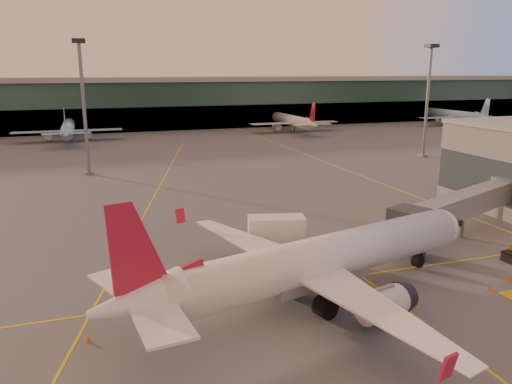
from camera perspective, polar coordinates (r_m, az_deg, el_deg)
name	(u,v)px	position (r m, az deg, el deg)	size (l,w,h in m)	color
ground	(339,305)	(45.34, 9.49, -12.57)	(600.00, 600.00, 0.00)	#4C4F54
taxi_markings	(172,194)	(83.45, -9.60, -0.26)	(100.12, 173.00, 0.01)	gold
terminal	(145,103)	(178.81, -12.53, 9.88)	(400.00, 20.00, 17.60)	#19382D
mast_west_near	(83,98)	(101.70, -19.15, 10.16)	(2.40, 2.40, 25.60)	slate
mast_east_near	(428,93)	(123.03, 19.06, 10.67)	(2.40, 2.40, 25.60)	slate
distant_aircraft_row	(83,140)	(154.87, -19.12, 5.63)	(290.00, 34.00, 13.00)	#84BADD
main_airplane	(315,262)	(43.92, 6.74, -8.00)	(37.77, 34.41, 11.56)	white
jet_bridge	(469,204)	(66.51, 23.19, -1.26)	(26.59, 13.24, 5.76)	slate
catering_truck	(277,235)	(54.05, 2.42, -4.91)	(6.50, 4.06, 4.69)	#B31F19
cone_nose	(511,278)	(55.12, 27.08, -8.73)	(0.49, 0.49, 0.62)	#E0520B
cone_tail	(88,339)	(41.18, -18.66, -15.64)	(0.42, 0.42, 0.53)	#E0520B
cone_wing_left	(244,236)	(61.17, -1.43, -5.03)	(0.41, 0.41, 0.52)	#E0520B
cone_fwd	(490,287)	(52.03, 25.13, -9.84)	(0.48, 0.48, 0.61)	#E0520B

